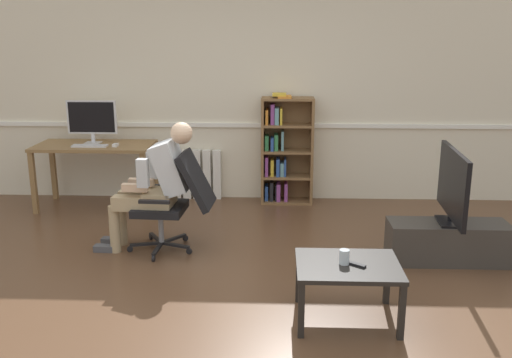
# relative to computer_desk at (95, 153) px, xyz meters

# --- Properties ---
(ground_plane) EXTENTS (18.00, 18.00, 0.00)m
(ground_plane) POSITION_rel_computer_desk_xyz_m (1.78, -2.15, -0.66)
(ground_plane) COLOR brown
(back_wall) EXTENTS (12.00, 0.13, 2.70)m
(back_wall) POSITION_rel_computer_desk_xyz_m (1.78, 0.50, 0.69)
(back_wall) COLOR beige
(back_wall) RESTS_ON ground_plane
(computer_desk) EXTENTS (1.35, 0.67, 0.76)m
(computer_desk) POSITION_rel_computer_desk_xyz_m (0.00, 0.00, 0.00)
(computer_desk) COLOR olive
(computer_desk) RESTS_ON ground_plane
(imac_monitor) EXTENTS (0.58, 0.14, 0.50)m
(imac_monitor) POSITION_rel_computer_desk_xyz_m (-0.03, 0.08, 0.39)
(imac_monitor) COLOR silver
(imac_monitor) RESTS_ON computer_desk
(keyboard) EXTENTS (0.40, 0.12, 0.02)m
(keyboard) POSITION_rel_computer_desk_xyz_m (-0.01, -0.14, 0.11)
(keyboard) COLOR silver
(keyboard) RESTS_ON computer_desk
(computer_mouse) EXTENTS (0.06, 0.10, 0.03)m
(computer_mouse) POSITION_rel_computer_desk_xyz_m (0.28, -0.12, 0.12)
(computer_mouse) COLOR white
(computer_mouse) RESTS_ON computer_desk
(bookshelf) EXTENTS (0.62, 0.29, 1.32)m
(bookshelf) POSITION_rel_computer_desk_xyz_m (2.20, 0.29, -0.03)
(bookshelf) COLOR brown
(bookshelf) RESTS_ON ground_plane
(radiator) EXTENTS (0.72, 0.08, 0.62)m
(radiator) POSITION_rel_computer_desk_xyz_m (1.07, 0.39, -0.35)
(radiator) COLOR white
(radiator) RESTS_ON ground_plane
(office_chair) EXTENTS (0.84, 0.62, 0.96)m
(office_chair) POSITION_rel_computer_desk_xyz_m (1.19, -1.34, -0.13)
(office_chair) COLOR black
(office_chair) RESTS_ON ground_plane
(person_seated) EXTENTS (0.96, 0.40, 1.23)m
(person_seated) POSITION_rel_computer_desk_xyz_m (0.99, -1.33, -0.00)
(person_seated) COLOR tan
(person_seated) RESTS_ON ground_plane
(tv_stand) EXTENTS (1.07, 0.37, 0.37)m
(tv_stand) POSITION_rel_computer_desk_xyz_m (3.67, -1.51, -0.47)
(tv_stand) COLOR #3D3833
(tv_stand) RESTS_ON ground_plane
(tv_screen) EXTENTS (0.22, 0.98, 0.66)m
(tv_screen) POSITION_rel_computer_desk_xyz_m (3.68, -1.51, 0.06)
(tv_screen) COLOR black
(tv_screen) RESTS_ON tv_stand
(coffee_table) EXTENTS (0.73, 0.59, 0.43)m
(coffee_table) POSITION_rel_computer_desk_xyz_m (2.64, -2.62, -0.28)
(coffee_table) COLOR black
(coffee_table) RESTS_ON ground_plane
(drinking_glass) EXTENTS (0.07, 0.07, 0.11)m
(drinking_glass) POSITION_rel_computer_desk_xyz_m (2.61, -2.63, -0.17)
(drinking_glass) COLOR silver
(drinking_glass) RESTS_ON coffee_table
(spare_remote) EXTENTS (0.14, 0.12, 0.02)m
(spare_remote) POSITION_rel_computer_desk_xyz_m (2.69, -2.65, -0.21)
(spare_remote) COLOR black
(spare_remote) RESTS_ON coffee_table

